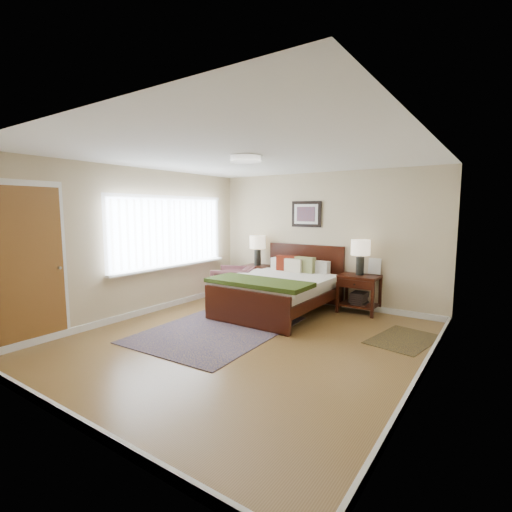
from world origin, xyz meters
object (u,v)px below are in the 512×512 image
Objects in this scene: lamp_right at (360,251)px; bed at (280,284)px; lamp_left at (258,245)px; rug_persian at (218,329)px; nightstand_right at (359,290)px; armchair at (234,284)px; nightstand_left at (257,271)px.

bed is at bearing -145.77° from lamp_right.
lamp_left reaches higher than rug_persian.
bed is 1.51m from lamp_right.
rug_persian is at bearing -71.10° from lamp_left.
nightstand_right is (1.16, 0.77, -0.12)m from bed.
armchair is at bearing 117.96° from rug_persian.
nightstand_right is 1.10× the size of lamp_left.
rug_persian is (-0.27, -1.35, -0.51)m from bed.
lamp_right is (2.16, 0.02, 0.56)m from nightstand_left.
armchair reaches higher than rug_persian.
lamp_right is at bearing 90.00° from nightstand_right.
rug_persian is (-1.43, -2.12, -0.39)m from nightstand_right.
nightstand_right is at bearing 0.25° from nightstand_left.
nightstand_right is at bearing -0.34° from lamp_left.
nightstand_right is 2.59m from rug_persian.
bed is 3.07× the size of nightstand_right.
bed reaches higher than rug_persian.
rug_persian is (0.73, -2.11, -0.53)m from nightstand_left.
lamp_left reaches higher than armchair.
lamp_right is (-0.00, 0.01, 0.70)m from nightstand_right.
armchair is 1.80m from rug_persian.
lamp_right reaches higher than nightstand_right.
lamp_right is (1.16, 0.79, 0.58)m from bed.
bed is at bearing -38.16° from lamp_left.
lamp_left is (-2.16, 0.01, 0.69)m from nightstand_right.
nightstand_right is (2.16, 0.01, -0.14)m from nightstand_left.
bed is at bearing -146.20° from nightstand_right.
bed is 1.26m from nightstand_left.
rug_persian is (-1.43, -2.14, -1.09)m from lamp_right.
lamp_right reaches higher than lamp_left.
lamp_left is 0.80× the size of armchair.
lamp_right is 2.79m from rug_persian.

